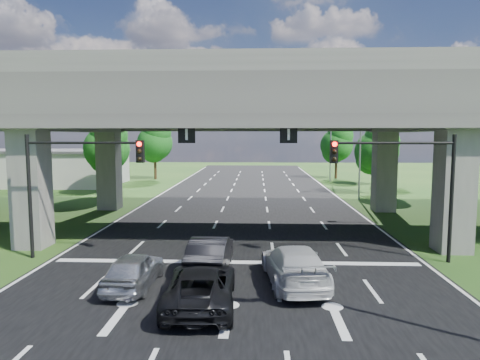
# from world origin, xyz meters

# --- Properties ---
(ground) EXTENTS (160.00, 160.00, 0.00)m
(ground) POSITION_xyz_m (0.00, 0.00, 0.00)
(ground) COLOR #1D4415
(ground) RESTS_ON ground
(road) EXTENTS (18.00, 120.00, 0.03)m
(road) POSITION_xyz_m (0.00, 10.00, 0.01)
(road) COLOR black
(road) RESTS_ON ground
(overpass) EXTENTS (80.00, 15.00, 10.00)m
(overpass) POSITION_xyz_m (0.00, 12.00, 7.92)
(overpass) COLOR #3E3B38
(overpass) RESTS_ON ground
(warehouse) EXTENTS (20.00, 10.00, 4.00)m
(warehouse) POSITION_xyz_m (-26.00, 35.00, 2.00)
(warehouse) COLOR #9E9E99
(warehouse) RESTS_ON ground
(signal_right) EXTENTS (5.76, 0.54, 6.00)m
(signal_right) POSITION_xyz_m (7.82, 3.94, 4.19)
(signal_right) COLOR black
(signal_right) RESTS_ON ground
(signal_left) EXTENTS (5.76, 0.54, 6.00)m
(signal_left) POSITION_xyz_m (-7.82, 3.94, 4.19)
(signal_left) COLOR black
(signal_left) RESTS_ON ground
(streetlight_far) EXTENTS (3.38, 0.25, 10.00)m
(streetlight_far) POSITION_xyz_m (10.10, 24.00, 5.85)
(streetlight_far) COLOR gray
(streetlight_far) RESTS_ON ground
(streetlight_beyond) EXTENTS (3.38, 0.25, 10.00)m
(streetlight_beyond) POSITION_xyz_m (10.10, 40.00, 5.85)
(streetlight_beyond) COLOR gray
(streetlight_beyond) RESTS_ON ground
(tree_left_near) EXTENTS (4.50, 4.50, 7.80)m
(tree_left_near) POSITION_xyz_m (-13.95, 26.00, 4.82)
(tree_left_near) COLOR black
(tree_left_near) RESTS_ON ground
(tree_left_mid) EXTENTS (3.91, 3.90, 6.76)m
(tree_left_mid) POSITION_xyz_m (-16.95, 34.00, 4.17)
(tree_left_mid) COLOR black
(tree_left_mid) RESTS_ON ground
(tree_left_far) EXTENTS (4.80, 4.80, 8.32)m
(tree_left_far) POSITION_xyz_m (-12.95, 42.00, 5.14)
(tree_left_far) COLOR black
(tree_left_far) RESTS_ON ground
(tree_right_near) EXTENTS (4.20, 4.20, 7.28)m
(tree_right_near) POSITION_xyz_m (13.05, 28.00, 4.50)
(tree_right_near) COLOR black
(tree_right_near) RESTS_ON ground
(tree_right_mid) EXTENTS (3.91, 3.90, 6.76)m
(tree_right_mid) POSITION_xyz_m (16.05, 36.00, 4.17)
(tree_right_mid) COLOR black
(tree_right_mid) RESTS_ON ground
(tree_right_far) EXTENTS (4.50, 4.50, 7.80)m
(tree_right_far) POSITION_xyz_m (12.05, 44.00, 4.82)
(tree_right_far) COLOR black
(tree_right_far) RESTS_ON ground
(car_silver) EXTENTS (1.75, 4.09, 1.38)m
(car_silver) POSITION_xyz_m (-3.80, 0.02, 0.72)
(car_silver) COLOR #B5B7BE
(car_silver) RESTS_ON road
(car_dark) EXTENTS (1.77, 4.68, 1.52)m
(car_dark) POSITION_xyz_m (-1.06, 2.26, 0.79)
(car_dark) COLOR black
(car_dark) RESTS_ON road
(car_white) EXTENTS (2.74, 5.51, 1.54)m
(car_white) POSITION_xyz_m (2.47, 0.69, 0.80)
(car_white) COLOR #B9B9B9
(car_white) RESTS_ON road
(car_trailing) EXTENTS (2.51, 5.09, 1.39)m
(car_trailing) POSITION_xyz_m (-0.96, -1.70, 0.72)
(car_trailing) COLOR black
(car_trailing) RESTS_ON road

